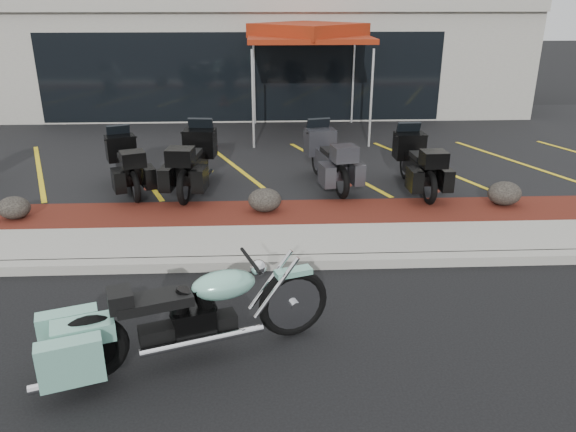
{
  "coord_description": "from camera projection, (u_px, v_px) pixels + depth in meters",
  "views": [
    {
      "loc": [
        0.59,
        -6.63,
        3.79
      ],
      "look_at": [
        0.95,
        1.2,
        0.7
      ],
      "focal_mm": 35.0,
      "sensor_mm": 36.0,
      "label": 1
    }
  ],
  "objects": [
    {
      "name": "ground",
      "position": [
        222.0,
        299.0,
        7.52
      ],
      "size": [
        90.0,
        90.0,
        0.0
      ],
      "primitive_type": "plane",
      "color": "black",
      "rests_on": "ground"
    },
    {
      "name": "curb",
      "position": [
        225.0,
        264.0,
        8.33
      ],
      "size": [
        24.0,
        0.25,
        0.15
      ],
      "primitive_type": "cube",
      "color": "gray",
      "rests_on": "ground"
    },
    {
      "name": "sidewalk",
      "position": [
        228.0,
        244.0,
        8.98
      ],
      "size": [
        24.0,
        1.2,
        0.15
      ],
      "primitive_type": "cube",
      "color": "gray",
      "rests_on": "ground"
    },
    {
      "name": "mulch_bed",
      "position": [
        231.0,
        216.0,
        10.09
      ],
      "size": [
        24.0,
        1.2,
        0.16
      ],
      "primitive_type": "cube",
      "color": "#3B1B0D",
      "rests_on": "ground"
    },
    {
      "name": "upper_lot",
      "position": [
        241.0,
        143.0,
        15.11
      ],
      "size": [
        26.0,
        9.6,
        0.15
      ],
      "primitive_type": "cube",
      "color": "black",
      "rests_on": "ground"
    },
    {
      "name": "dealership_building",
      "position": [
        245.0,
        48.0,
        20.23
      ],
      "size": [
        18.0,
        8.16,
        4.0
      ],
      "color": "gray",
      "rests_on": "ground"
    },
    {
      "name": "boulder_left",
      "position": [
        14.0,
        208.0,
        9.73
      ],
      "size": [
        0.56,
        0.46,
        0.39
      ],
      "primitive_type": "ellipsoid",
      "color": "black",
      "rests_on": "mulch_bed"
    },
    {
      "name": "boulder_mid",
      "position": [
        265.0,
        200.0,
        10.05
      ],
      "size": [
        0.6,
        0.5,
        0.42
      ],
      "primitive_type": "ellipsoid",
      "color": "black",
      "rests_on": "mulch_bed"
    },
    {
      "name": "boulder_right",
      "position": [
        504.0,
        193.0,
        10.36
      ],
      "size": [
        0.62,
        0.52,
        0.44
      ],
      "primitive_type": "ellipsoid",
      "color": "black",
      "rests_on": "mulch_bed"
    },
    {
      "name": "hero_cruiser",
      "position": [
        293.0,
        294.0,
        6.51
      ],
      "size": [
        3.29,
        1.8,
        1.13
      ],
      "primitive_type": null,
      "rotation": [
        0.0,
        0.0,
        0.33
      ],
      "color": "#79BCA7",
      "rests_on": "ground"
    },
    {
      "name": "touring_black_front",
      "position": [
        121.0,
        153.0,
        11.63
      ],
      "size": [
        1.48,
        2.19,
        1.19
      ],
      "primitive_type": null,
      "rotation": [
        0.0,
        0.0,
        1.95
      ],
      "color": "black",
      "rests_on": "upper_lot"
    },
    {
      "name": "touring_black_mid",
      "position": [
        202.0,
        149.0,
        11.74
      ],
      "size": [
        1.12,
        2.32,
        1.3
      ],
      "primitive_type": null,
      "rotation": [
        0.0,
        0.0,
        1.45
      ],
      "color": "black",
      "rests_on": "upper_lot"
    },
    {
      "name": "touring_grey",
      "position": [
        318.0,
        147.0,
        11.97
      ],
      "size": [
        1.24,
        2.27,
        1.25
      ],
      "primitive_type": null,
      "rotation": [
        0.0,
        0.0,
        1.78
      ],
      "color": "#2A2A2F",
      "rests_on": "upper_lot"
    },
    {
      "name": "touring_black_rear",
      "position": [
        407.0,
        151.0,
        11.7
      ],
      "size": [
        0.9,
        2.14,
        1.23
      ],
      "primitive_type": null,
      "rotation": [
        0.0,
        0.0,
        1.62
      ],
      "color": "black",
      "rests_on": "upper_lot"
    },
    {
      "name": "traffic_cone",
      "position": [
        210.0,
        140.0,
        14.33
      ],
      "size": [
        0.38,
        0.38,
        0.41
      ],
      "primitive_type": "cone",
      "rotation": [
        0.0,
        0.0,
        -0.17
      ],
      "color": "red",
      "rests_on": "upper_lot"
    },
    {
      "name": "popup_canopy",
      "position": [
        308.0,
        34.0,
        14.84
      ],
      "size": [
        3.66,
        3.66,
        2.96
      ],
      "rotation": [
        0.0,
        0.0,
        0.17
      ],
      "color": "silver",
      "rests_on": "upper_lot"
    }
  ]
}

